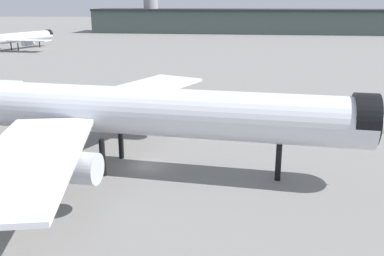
# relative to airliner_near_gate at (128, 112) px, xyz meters

# --- Properties ---
(ground) EXTENTS (900.00, 900.00, 0.00)m
(ground) POSITION_rel_airliner_near_gate_xyz_m (1.92, 0.67, -6.96)
(ground) COLOR slate
(airliner_near_gate) EXTENTS (59.24, 53.42, 15.80)m
(airliner_near_gate) POSITION_rel_airliner_near_gate_xyz_m (0.00, 0.00, 0.00)
(airliner_near_gate) COLOR silver
(airliner_near_gate) RESTS_ON ground
(airliner_far_taxiway) EXTENTS (32.73, 36.42, 10.75)m
(airliner_far_taxiway) POSITION_rel_airliner_near_gate_xyz_m (-64.47, 122.47, -2.22)
(airliner_far_taxiway) COLOR silver
(airliner_far_taxiway) RESTS_ON ground
(terminal_building) EXTENTS (201.53, 45.96, 22.23)m
(terminal_building) POSITION_rel_airliner_near_gate_xyz_m (42.54, 211.96, 0.10)
(terminal_building) COLOR #475651
(terminal_building) RESTS_ON ground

